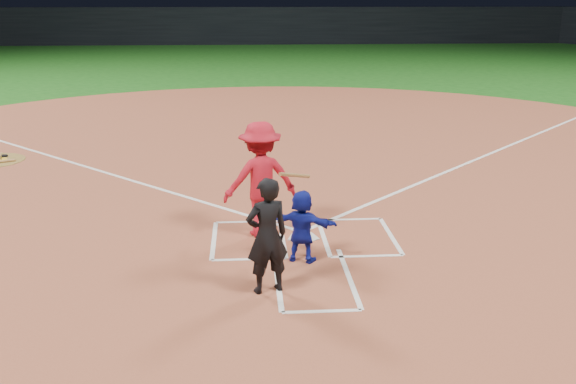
{
  "coord_description": "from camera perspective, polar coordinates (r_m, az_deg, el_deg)",
  "views": [
    {
      "loc": [
        -1.01,
        -10.67,
        4.16
      ],
      "look_at": [
        -0.3,
        -0.4,
        1.0
      ],
      "focal_mm": 40.0,
      "sensor_mm": 36.0,
      "label": 1
    }
  ],
  "objects": [
    {
      "name": "ground",
      "position": [
        11.5,
        1.36,
        -4.15
      ],
      "size": [
        120.0,
        120.0,
        0.0
      ],
      "primitive_type": "plane",
      "color": "#155014",
      "rests_on": "ground"
    },
    {
      "name": "home_plate_dirt",
      "position": [
        17.21,
        -0.47,
        3.1
      ],
      "size": [
        28.0,
        28.0,
        0.01
      ],
      "primitive_type": "cylinder",
      "color": "brown",
      "rests_on": "ground"
    },
    {
      "name": "stadium_wall_far",
      "position": [
        58.74,
        -3.06,
        14.54
      ],
      "size": [
        80.0,
        1.2,
        3.2
      ],
      "primitive_type": "cube",
      "color": "black",
      "rests_on": "ground"
    },
    {
      "name": "home_plate",
      "position": [
        11.49,
        1.36,
        -4.06
      ],
      "size": [
        0.6,
        0.6,
        0.02
      ],
      "primitive_type": "cylinder",
      "rotation": [
        0.0,
        0.0,
        3.14
      ],
      "color": "silver",
      "rests_on": "home_plate_dirt"
    },
    {
      "name": "on_deck_bat_a",
      "position": [
        18.71,
        -24.22,
        2.87
      ],
      "size": [
        0.27,
        0.83,
        0.06
      ],
      "primitive_type": "cylinder",
      "rotation": [
        1.57,
        0.0,
        0.25
      ],
      "color": "olive",
      "rests_on": "on_deck_circle"
    },
    {
      "name": "bat_weight_donut",
      "position": [
        18.83,
        -23.93,
        2.97
      ],
      "size": [
        0.19,
        0.19,
        0.05
      ],
      "primitive_type": "torus",
      "color": "black",
      "rests_on": "on_deck_circle"
    },
    {
      "name": "catcher",
      "position": [
        10.33,
        1.26,
        -3.04
      ],
      "size": [
        1.16,
        0.74,
        1.2
      ],
      "primitive_type": "imported",
      "rotation": [
        0.0,
        0.0,
        2.77
      ],
      "color": "#121C99",
      "rests_on": "home_plate_dirt"
    },
    {
      "name": "umpire",
      "position": [
        9.18,
        -1.87,
        -3.92
      ],
      "size": [
        0.73,
        0.59,
        1.73
      ],
      "primitive_type": "imported",
      "rotation": [
        0.0,
        0.0,
        3.46
      ],
      "color": "black",
      "rests_on": "home_plate_dirt"
    },
    {
      "name": "chalk_markings",
      "position": [
        16.52,
        -0.32,
        2.53
      ],
      "size": [
        28.35,
        17.32,
        0.01
      ],
      "color": "white",
      "rests_on": "home_plate_dirt"
    },
    {
      "name": "batter_at_plate",
      "position": [
        11.36,
        -2.46,
        1.13
      ],
      "size": [
        1.65,
        1.07,
        2.06
      ],
      "color": "red",
      "rests_on": "home_plate_dirt"
    }
  ]
}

